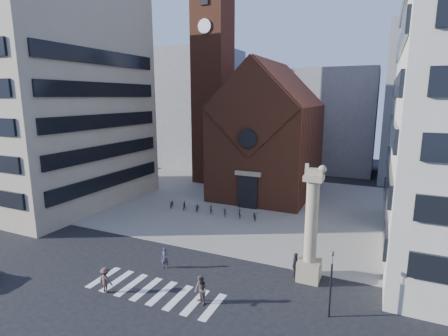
{
  "coord_description": "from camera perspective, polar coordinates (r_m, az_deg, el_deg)",
  "views": [
    {
      "loc": [
        14.03,
        -21.04,
        13.2
      ],
      "look_at": [
        0.9,
        8.0,
        6.7
      ],
      "focal_mm": 28.0,
      "sensor_mm": 36.0,
      "label": 1
    }
  ],
  "objects": [
    {
      "name": "traffic_light",
      "position": [
        22.91,
        17.05,
        -17.46
      ],
      "size": [
        0.13,
        0.16,
        4.3
      ],
      "color": "black",
      "rests_on": "ground"
    },
    {
      "name": "bg_block_mid",
      "position": [
        66.66,
        17.52,
        7.39
      ],
      "size": [
        14.0,
        12.0,
        18.0
      ],
      "primitive_type": "cube",
      "color": "gray",
      "rests_on": "ground"
    },
    {
      "name": "scooter_2",
      "position": [
        41.23,
        -4.37,
        -6.43
      ],
      "size": [
        1.28,
        1.85,
        0.92
      ],
      "primitive_type": "imported",
      "rotation": [
        0.0,
        0.0,
        0.42
      ],
      "color": "black",
      "rests_on": "piazza"
    },
    {
      "name": "lion_column",
      "position": [
        26.25,
        14.0,
        -10.61
      ],
      "size": [
        1.63,
        1.6,
        8.68
      ],
      "color": "gray",
      "rests_on": "ground"
    },
    {
      "name": "zebra_crossing",
      "position": [
        26.1,
        -11.33,
        -19.08
      ],
      "size": [
        10.2,
        3.2,
        0.01
      ],
      "primitive_type": null,
      "color": "white",
      "rests_on": "ground"
    },
    {
      "name": "bg_block_right",
      "position": [
        63.55,
        31.95,
        8.73
      ],
      "size": [
        16.0,
        14.0,
        24.0
      ],
      "primitive_type": "cube",
      "color": "gray",
      "rests_on": "ground"
    },
    {
      "name": "scooter_6",
      "position": [
        38.49,
        5.03,
        -7.76
      ],
      "size": [
        1.28,
        1.85,
        0.92
      ],
      "primitive_type": "imported",
      "rotation": [
        0.0,
        0.0,
        0.42
      ],
      "color": "black",
      "rests_on": "piazza"
    },
    {
      "name": "pedestrian_2",
      "position": [
        27.38,
        11.56,
        -15.28
      ],
      "size": [
        0.48,
        1.13,
        1.92
      ],
      "primitive_type": "imported",
      "rotation": [
        0.0,
        0.0,
        1.58
      ],
      "color": "#24242C",
      "rests_on": "ground"
    },
    {
      "name": "scooter_5",
      "position": [
        39.06,
        2.56,
        -7.36
      ],
      "size": [
        1.13,
        1.74,
        1.02
      ],
      "primitive_type": "imported",
      "rotation": [
        0.0,
        0.0,
        0.42
      ],
      "color": "black",
      "rests_on": "piazza"
    },
    {
      "name": "scooter_1",
      "position": [
        42.06,
        -6.5,
        -6.03
      ],
      "size": [
        1.13,
        1.74,
        1.02
      ],
      "primitive_type": "imported",
      "rotation": [
        0.0,
        0.0,
        0.42
      ],
      "color": "black",
      "rests_on": "piazza"
    },
    {
      "name": "ground",
      "position": [
        28.53,
        -8.63,
        -16.17
      ],
      "size": [
        120.0,
        120.0,
        0.0
      ],
      "primitive_type": "plane",
      "color": "black",
      "rests_on": "ground"
    },
    {
      "name": "scooter_0",
      "position": [
        42.98,
        -8.54,
        -5.77
      ],
      "size": [
        1.28,
        1.85,
        0.92
      ],
      "primitive_type": "imported",
      "rotation": [
        0.0,
        0.0,
        0.42
      ],
      "color": "black",
      "rests_on": "piazza"
    },
    {
      "name": "bg_block_left",
      "position": [
        69.92,
        -4.87,
        9.69
      ],
      "size": [
        16.0,
        14.0,
        22.0
      ],
      "primitive_type": "cube",
      "color": "gray",
      "rests_on": "ground"
    },
    {
      "name": "building_left",
      "position": [
        49.09,
        -26.89,
        10.08
      ],
      "size": [
        18.0,
        20.0,
        26.0
      ],
      "primitive_type": "cube",
      "color": "tan",
      "rests_on": "ground"
    },
    {
      "name": "scooter_4",
      "position": [
        39.73,
        0.17,
        -7.1
      ],
      "size": [
        1.28,
        1.85,
        0.92
      ],
      "primitive_type": "imported",
      "rotation": [
        0.0,
        0.0,
        0.42
      ],
      "color": "black",
      "rests_on": "piazza"
    },
    {
      "name": "pedestrian_1",
      "position": [
        23.88,
        -3.81,
        -19.27
      ],
      "size": [
        1.2,
        1.14,
        1.96
      ],
      "primitive_type": "imported",
      "rotation": [
        0.0,
        0.0,
        -0.56
      ],
      "color": "#554744",
      "rests_on": "ground"
    },
    {
      "name": "church",
      "position": [
        48.45,
        7.39,
        5.26
      ],
      "size": [
        12.0,
        16.65,
        18.0
      ],
      "color": "brown",
      "rests_on": "ground"
    },
    {
      "name": "scooter_3",
      "position": [
        40.43,
        -2.14,
        -6.69
      ],
      "size": [
        1.13,
        1.74,
        1.02
      ],
      "primitive_type": "imported",
      "rotation": [
        0.0,
        0.0,
        0.42
      ],
      "color": "black",
      "rests_on": "piazza"
    },
    {
      "name": "piazza",
      "position": [
        44.43,
        4.82,
        -5.76
      ],
      "size": [
        46.0,
        30.0,
        0.05
      ],
      "primitive_type": "cube",
      "color": "gray",
      "rests_on": "ground"
    },
    {
      "name": "pedestrian_3",
      "position": [
        26.39,
        -18.74,
        -16.9
      ],
      "size": [
        1.24,
        0.8,
        1.81
      ],
      "primitive_type": "imported",
      "rotation": [
        0.0,
        0.0,
        3.02
      ],
      "color": "#493331",
      "rests_on": "ground"
    },
    {
      "name": "pedestrian_0",
      "position": [
        28.57,
        -9.63,
        -14.29
      ],
      "size": [
        0.66,
        0.49,
        1.67
      ],
      "primitive_type": "imported",
      "rotation": [
        0.0,
        0.0,
        0.15
      ],
      "color": "#333144",
      "rests_on": "ground"
    },
    {
      "name": "campanile",
      "position": [
        54.67,
        -1.82,
        14.19
      ],
      "size": [
        5.5,
        5.5,
        31.2
      ],
      "color": "brown",
      "rests_on": "ground"
    }
  ]
}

